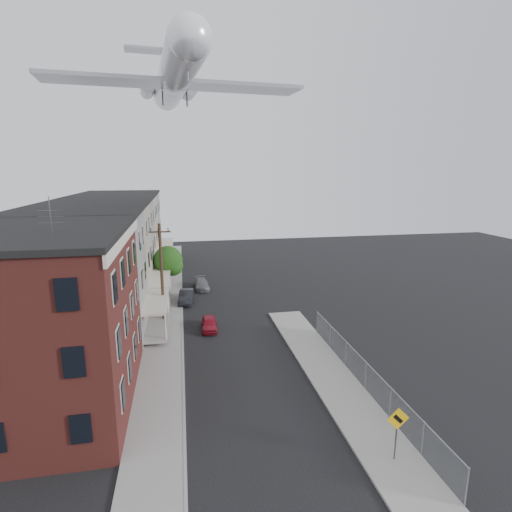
# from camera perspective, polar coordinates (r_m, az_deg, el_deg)

# --- Properties ---
(ground) EXTENTS (120.00, 120.00, 0.00)m
(ground) POSITION_cam_1_polar(r_m,az_deg,el_deg) (21.03, 2.45, -27.29)
(ground) COLOR black
(ground) RESTS_ON ground
(sidewalk_left) EXTENTS (3.00, 62.00, 0.12)m
(sidewalk_left) POSITION_cam_1_polar(r_m,az_deg,el_deg) (41.98, -12.53, -6.54)
(sidewalk_left) COLOR gray
(sidewalk_left) RESTS_ON ground
(sidewalk_right) EXTENTS (3.00, 26.00, 0.12)m
(sidewalk_right) POSITION_cam_1_polar(r_m,az_deg,el_deg) (27.16, 11.33, -17.38)
(sidewalk_right) COLOR gray
(sidewalk_right) RESTS_ON ground
(curb_left) EXTENTS (0.15, 62.00, 0.14)m
(curb_left) POSITION_cam_1_polar(r_m,az_deg,el_deg) (41.94, -10.54, -6.46)
(curb_left) COLOR gray
(curb_left) RESTS_ON ground
(curb_right) EXTENTS (0.15, 26.00, 0.14)m
(curb_right) POSITION_cam_1_polar(r_m,az_deg,el_deg) (26.70, 8.30, -17.80)
(curb_right) COLOR gray
(curb_right) RESTS_ON ground
(corner_building) EXTENTS (10.31, 12.30, 12.15)m
(corner_building) POSITION_cam_1_polar(r_m,az_deg,el_deg) (25.57, -29.04, -8.11)
(corner_building) COLOR black
(corner_building) RESTS_ON ground
(row_house_a) EXTENTS (11.98, 7.00, 10.30)m
(row_house_a) POSITION_cam_1_polar(r_m,az_deg,el_deg) (34.30, -24.14, -2.76)
(row_house_a) COLOR slate
(row_house_a) RESTS_ON ground
(row_house_b) EXTENTS (11.98, 7.00, 10.30)m
(row_house_b) POSITION_cam_1_polar(r_m,az_deg,el_deg) (40.95, -21.95, -0.27)
(row_house_b) COLOR gray
(row_house_b) RESTS_ON ground
(row_house_c) EXTENTS (11.98, 7.00, 10.30)m
(row_house_c) POSITION_cam_1_polar(r_m,az_deg,el_deg) (47.71, -20.37, 1.53)
(row_house_c) COLOR slate
(row_house_c) RESTS_ON ground
(row_house_d) EXTENTS (11.98, 7.00, 10.30)m
(row_house_d) POSITION_cam_1_polar(r_m,az_deg,el_deg) (54.52, -19.19, 2.88)
(row_house_d) COLOR gray
(row_house_d) RESTS_ON ground
(row_house_e) EXTENTS (11.98, 7.00, 10.30)m
(row_house_e) POSITION_cam_1_polar(r_m,az_deg,el_deg) (61.38, -18.27, 3.92)
(row_house_e) COLOR slate
(row_house_e) RESTS_ON ground
(chainlink_fence) EXTENTS (0.06, 18.06, 1.90)m
(chainlink_fence) POSITION_cam_1_polar(r_m,az_deg,el_deg) (26.48, 15.39, -16.11)
(chainlink_fence) COLOR gray
(chainlink_fence) RESTS_ON ground
(warning_sign) EXTENTS (1.10, 0.11, 2.80)m
(warning_sign) POSITION_cam_1_polar(r_m,az_deg,el_deg) (20.93, 19.53, -21.88)
(warning_sign) COLOR #515156
(warning_sign) RESTS_ON ground
(utility_pole) EXTENTS (1.80, 0.26, 9.00)m
(utility_pole) POSITION_cam_1_polar(r_m,az_deg,el_deg) (34.92, -13.32, -2.52)
(utility_pole) COLOR black
(utility_pole) RESTS_ON ground
(street_tree) EXTENTS (3.22, 3.20, 5.20)m
(street_tree) POSITION_cam_1_polar(r_m,az_deg,el_deg) (44.83, -12.30, -0.82)
(street_tree) COLOR black
(street_tree) RESTS_ON ground
(car_near) EXTENTS (1.41, 3.24, 1.09)m
(car_near) POSITION_cam_1_polar(r_m,az_deg,el_deg) (34.66, -6.72, -9.57)
(car_near) COLOR maroon
(car_near) RESTS_ON ground
(car_mid) EXTENTS (1.75, 3.96, 1.27)m
(car_mid) POSITION_cam_1_polar(r_m,az_deg,el_deg) (41.77, -9.95, -5.70)
(car_mid) COLOR black
(car_mid) RESTS_ON ground
(car_far) EXTENTS (1.74, 3.93, 1.12)m
(car_far) POSITION_cam_1_polar(r_m,az_deg,el_deg) (46.14, -7.80, -3.99)
(car_far) COLOR slate
(car_far) RESTS_ON ground
(airplane) EXTENTS (21.41, 24.45, 7.05)m
(airplane) POSITION_cam_1_polar(r_m,az_deg,el_deg) (38.60, -11.59, 23.76)
(airplane) COLOR white
(airplane) RESTS_ON ground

